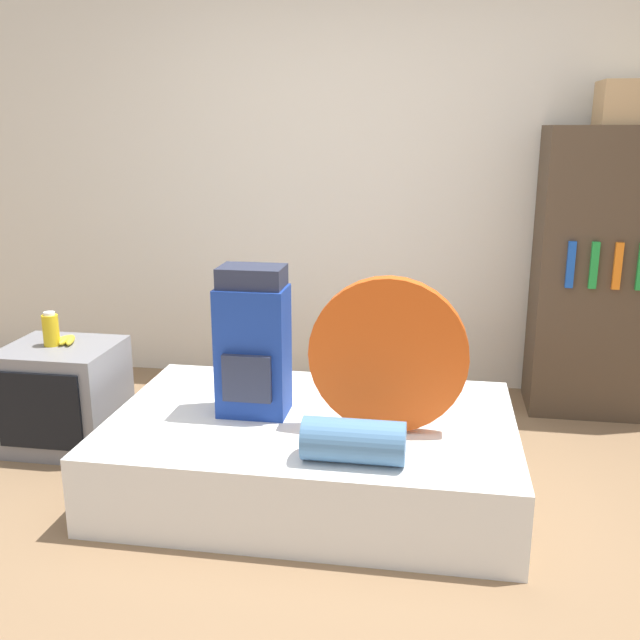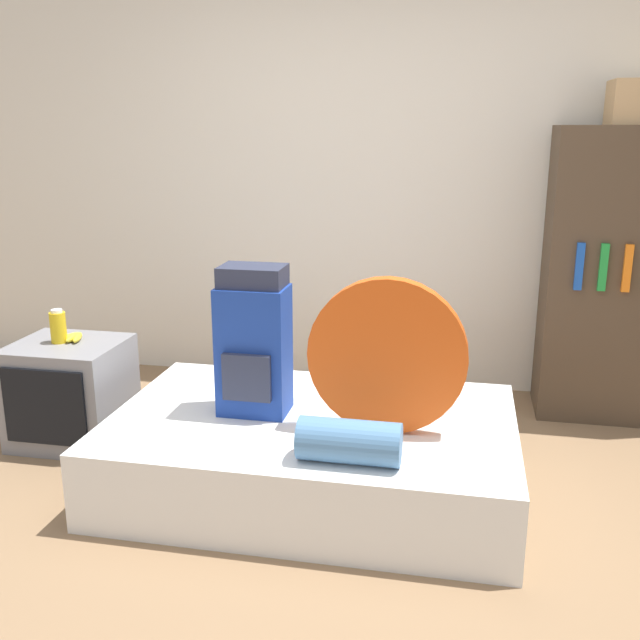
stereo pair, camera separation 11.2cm
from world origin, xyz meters
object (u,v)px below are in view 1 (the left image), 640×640
backpack (253,344)px  television (64,396)px  sleeping_roll (354,441)px  bookshelf (618,274)px  canister (51,329)px  cardboard_box (635,103)px  tent_bag (388,355)px

backpack → television: size_ratio=1.23×
sleeping_roll → bookshelf: bearing=51.4°
canister → bookshelf: 3.07m
bookshelf → cardboard_box: 0.92m
tent_bag → cardboard_box: cardboard_box is taller
backpack → tent_bag: size_ratio=1.01×
sleeping_roll → cardboard_box: 2.44m
backpack → bookshelf: bearing=33.8°
backpack → cardboard_box: bearing=34.1°
sleeping_roll → tent_bag: bearing=72.3°
television → backpack: bearing=-12.5°
sleeping_roll → television: (-1.57, 0.65, -0.17)m
tent_bag → cardboard_box: (1.18, 1.30, 1.04)m
canister → cardboard_box: cardboard_box is taller
television → cardboard_box: bearing=18.8°
backpack → television: 1.17m
backpack → bookshelf: (1.80, 1.20, 0.13)m
backpack → cardboard_box: size_ratio=1.83×
backpack → canister: bearing=167.5°
backpack → tent_bag: backpack is taller
backpack → bookshelf: size_ratio=0.42×
television → cardboard_box: (2.86, 0.97, 1.46)m
sleeping_roll → cardboard_box: bearing=51.7°
television → canister: bearing=167.9°
television → bookshelf: bearing=18.6°
backpack → tent_bag: (0.61, -0.09, 0.01)m
tent_bag → television: tent_bag is taller
television → tent_bag: bearing=-11.2°
sleeping_roll → television: bearing=157.4°
tent_bag → backpack: bearing=171.2°
cardboard_box → television: bearing=-161.2°
canister → cardboard_box: (2.90, 0.96, 1.11)m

